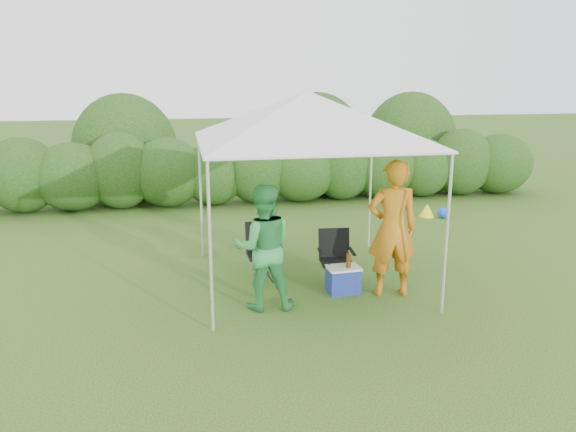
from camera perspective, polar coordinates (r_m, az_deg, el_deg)
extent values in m
plane|color=#40641F|center=(8.18, 2.62, -7.73)|extent=(70.00, 70.00, 0.00)
ellipsoid|color=#2A5019|center=(14.02, -25.38, 3.78)|extent=(1.65, 1.40, 1.73)
cylinder|color=#382616|center=(14.15, -25.08, 0.94)|extent=(0.12, 0.12, 0.30)
ellipsoid|color=#2A5019|center=(13.80, -21.05, 3.73)|extent=(1.80, 1.53, 1.57)
cylinder|color=#382616|center=(13.92, -20.82, 1.15)|extent=(0.12, 0.12, 0.30)
ellipsoid|color=#2A5019|center=(13.63, -16.66, 4.44)|extent=(1.58, 1.34, 1.80)
cylinder|color=#382616|center=(13.77, -16.45, 1.37)|extent=(0.12, 0.12, 0.30)
ellipsoid|color=#2A5019|center=(13.57, -12.14, 4.36)|extent=(1.72, 1.47, 1.65)
cylinder|color=#382616|center=(13.70, -12.00, 1.58)|extent=(0.12, 0.12, 0.30)
ellipsoid|color=#2A5019|center=(13.60, -7.61, 4.25)|extent=(1.50, 1.28, 1.50)
cylinder|color=#382616|center=(13.71, -7.53, 1.78)|extent=(0.12, 0.12, 0.30)
ellipsoid|color=#2A5019|center=(13.68, -3.14, 4.88)|extent=(1.65, 1.40, 1.73)
cylinder|color=#382616|center=(13.81, -3.10, 1.96)|extent=(0.12, 0.12, 0.30)
ellipsoid|color=#2A5019|center=(13.87, 1.26, 4.71)|extent=(1.80, 1.53, 1.57)
cylinder|color=#382616|center=(13.99, 1.25, 2.14)|extent=(0.12, 0.12, 0.30)
ellipsoid|color=#2A5019|center=(14.11, 5.53, 5.28)|extent=(1.58, 1.34, 1.80)
cylinder|color=#382616|center=(14.24, 5.46, 2.29)|extent=(0.12, 0.12, 0.30)
ellipsoid|color=#2A5019|center=(14.45, 9.61, 5.05)|extent=(1.72, 1.47, 1.65)
cylinder|color=#382616|center=(14.57, 9.51, 2.43)|extent=(0.12, 0.12, 0.30)
ellipsoid|color=#2A5019|center=(14.87, 13.49, 4.82)|extent=(1.50, 1.28, 1.50)
cylinder|color=#382616|center=(14.97, 13.36, 2.55)|extent=(0.12, 0.12, 0.30)
ellipsoid|color=#2A5019|center=(15.32, 17.18, 5.26)|extent=(1.65, 1.40, 1.73)
cylinder|color=#382616|center=(15.43, 16.99, 2.65)|extent=(0.12, 0.12, 0.30)
ellipsoid|color=#2A5019|center=(15.85, 20.60, 5.00)|extent=(1.80, 1.53, 1.57)
cylinder|color=#382616|center=(15.95, 20.40, 2.74)|extent=(0.12, 0.12, 0.30)
cylinder|color=silver|center=(6.69, -7.89, -3.32)|extent=(0.04, 0.04, 2.10)
cylinder|color=silver|center=(7.45, 15.83, -1.94)|extent=(0.04, 0.04, 2.10)
cylinder|color=silver|center=(9.60, -8.85, 1.95)|extent=(0.04, 0.04, 2.10)
cylinder|color=silver|center=(10.14, 8.36, 2.61)|extent=(0.04, 0.04, 2.10)
cube|color=white|center=(8.14, 1.97, 7.56)|extent=(3.10, 3.10, 0.03)
pyramid|color=white|center=(8.10, 1.99, 10.13)|extent=(3.10, 3.10, 0.70)
cube|color=black|center=(8.34, 4.91, -4.67)|extent=(0.49, 0.46, 0.04)
cube|color=black|center=(8.45, 4.71, -2.69)|extent=(0.46, 0.16, 0.43)
cube|color=black|center=(8.25, 3.33, -3.70)|extent=(0.08, 0.38, 0.03)
cube|color=black|center=(8.34, 6.52, -3.59)|extent=(0.08, 0.38, 0.03)
cylinder|color=black|center=(8.19, 3.80, -6.35)|extent=(0.02, 0.02, 0.36)
cylinder|color=black|center=(8.26, 6.43, -6.23)|extent=(0.02, 0.02, 0.36)
cylinder|color=black|center=(8.55, 3.39, -5.46)|extent=(0.02, 0.02, 0.36)
cylinder|color=black|center=(8.61, 5.91, -5.36)|extent=(0.02, 0.02, 0.36)
cube|color=black|center=(8.57, -2.52, -3.99)|extent=(0.47, 0.44, 0.05)
cube|color=black|center=(8.69, -2.74, -2.01)|extent=(0.47, 0.13, 0.45)
cube|color=black|center=(8.49, -4.16, -3.04)|extent=(0.05, 0.40, 0.03)
cube|color=black|center=(8.56, -0.92, -2.86)|extent=(0.05, 0.40, 0.03)
cylinder|color=black|center=(8.42, -3.64, -5.71)|extent=(0.02, 0.02, 0.38)
cylinder|color=black|center=(8.48, -0.96, -5.54)|extent=(0.02, 0.02, 0.38)
cylinder|color=black|center=(8.79, -3.99, -4.85)|extent=(0.02, 0.02, 0.38)
cylinder|color=black|center=(8.85, -1.43, -4.70)|extent=(0.02, 0.02, 0.38)
imported|color=#C67016|center=(7.93, 10.55, -1.27)|extent=(0.75, 0.54, 1.94)
imported|color=green|center=(7.39, -2.53, -3.19)|extent=(0.87, 0.70, 1.69)
cube|color=navy|center=(8.14, 5.62, -6.55)|extent=(0.46, 0.34, 0.36)
cube|color=silver|center=(8.07, 5.65, -5.26)|extent=(0.48, 0.36, 0.03)
cylinder|color=#592D0C|center=(8.01, 6.17, -4.36)|extent=(0.07, 0.07, 0.25)
cone|color=#FFF11A|center=(12.80, 13.92, 0.58)|extent=(0.35, 0.35, 0.29)
sphere|color=blue|center=(12.76, 15.45, 0.31)|extent=(0.23, 0.23, 0.23)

